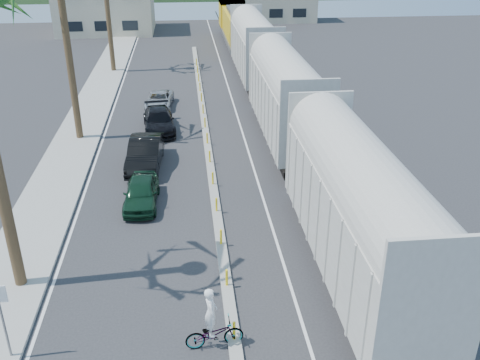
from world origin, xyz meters
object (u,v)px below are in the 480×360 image
object	(u,v)px
car_lead	(141,192)
cyclist	(214,328)
street_sign	(1,311)
car_second	(145,153)

from	to	relation	value
car_lead	cyclist	bearing A→B (deg)	-71.99
street_sign	cyclist	distance (m)	6.72
street_sign	car_second	world-z (taller)	street_sign
street_sign	cyclist	xyz separation A→B (m)	(6.61, -0.10, -1.22)
street_sign	car_lead	size ratio (longest dim) A/B	0.73
car_lead	cyclist	distance (m)	10.85
street_sign	car_second	distance (m)	15.56
street_sign	car_second	size ratio (longest dim) A/B	0.58
car_lead	car_second	distance (m)	4.78
cyclist	street_sign	bearing A→B (deg)	83.83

